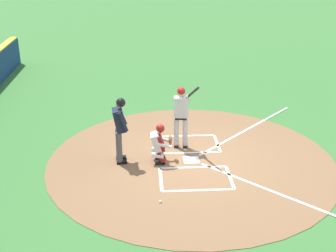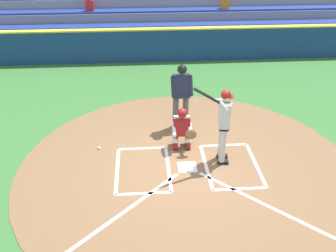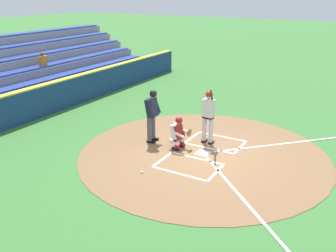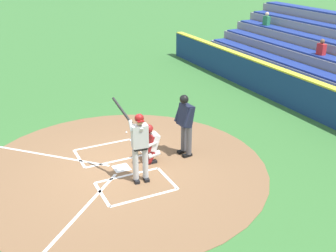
# 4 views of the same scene
# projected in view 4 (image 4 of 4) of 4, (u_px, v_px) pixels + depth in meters

# --- Properties ---
(ground_plane) EXTENTS (120.00, 120.00, 0.00)m
(ground_plane) POSITION_uv_depth(u_px,v_px,m) (121.00, 168.00, 11.47)
(ground_plane) COLOR #387033
(dirt_circle) EXTENTS (8.00, 8.00, 0.01)m
(dirt_circle) POSITION_uv_depth(u_px,v_px,m) (121.00, 168.00, 11.46)
(dirt_circle) COLOR brown
(dirt_circle) RESTS_ON ground
(home_plate_and_chalk) EXTENTS (7.93, 4.91, 0.01)m
(home_plate_and_chalk) POSITION_uv_depth(u_px,v_px,m) (90.00, 175.00, 11.10)
(home_plate_and_chalk) COLOR white
(home_plate_and_chalk) RESTS_ON dirt_circle
(batter) EXTENTS (0.99, 0.63, 2.13)m
(batter) POSITION_uv_depth(u_px,v_px,m) (139.00, 143.00, 10.43)
(batter) COLOR #BCBCBC
(batter) RESTS_ON ground
(catcher) EXTENTS (0.59, 0.62, 1.13)m
(catcher) POSITION_uv_depth(u_px,v_px,m) (150.00, 143.00, 11.62)
(catcher) COLOR black
(catcher) RESTS_ON ground
(plate_umpire) EXTENTS (0.60, 0.45, 1.86)m
(plate_umpire) POSITION_uv_depth(u_px,v_px,m) (185.00, 121.00, 11.79)
(plate_umpire) COLOR #4C4C51
(plate_umpire) RESTS_ON ground
(baseball) EXTENTS (0.07, 0.07, 0.07)m
(baseball) POSITION_uv_depth(u_px,v_px,m) (126.00, 132.00, 13.61)
(baseball) COLOR white
(baseball) RESTS_ON ground
(backstop_wall) EXTENTS (22.00, 0.36, 1.31)m
(backstop_wall) POSITION_uv_depth(u_px,v_px,m) (327.00, 105.00, 14.24)
(backstop_wall) COLOR navy
(backstop_wall) RESTS_ON ground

